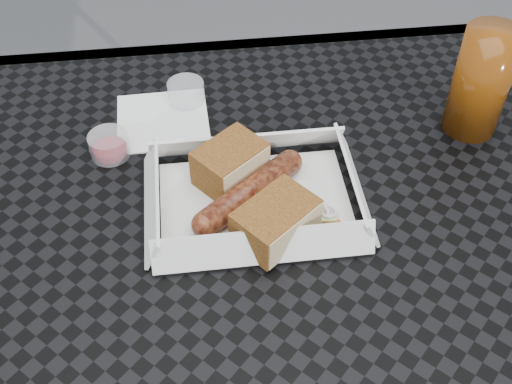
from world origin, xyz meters
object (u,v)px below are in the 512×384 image
at_px(bratwurst, 249,192).
at_px(drink_glass, 481,82).
at_px(patio_table, 276,279).
at_px(food_tray, 255,202).

distance_m(bratwurst, drink_glass, 0.32).
xyz_separation_m(patio_table, drink_glass, (0.28, 0.16, 0.15)).
bearing_deg(patio_table, drink_glass, 30.12).
height_order(patio_table, bratwurst, bratwurst).
xyz_separation_m(bratwurst, drink_glass, (0.30, 0.10, 0.05)).
bearing_deg(food_tray, bratwurst, 178.74).
height_order(food_tray, drink_glass, drink_glass).
bearing_deg(patio_table, food_tray, 107.68).
height_order(food_tray, bratwurst, bratwurst).
bearing_deg(bratwurst, food_tray, -1.26).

